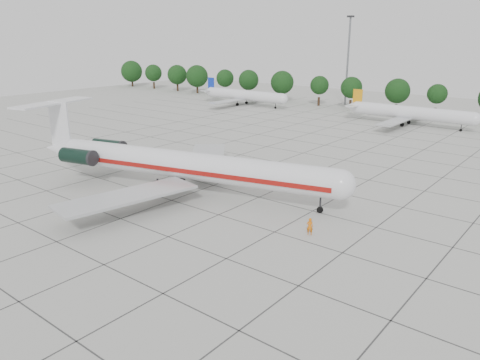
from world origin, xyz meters
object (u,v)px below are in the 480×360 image
at_px(main_airliner, 173,163).
at_px(bg_airliner_b, 244,95).
at_px(ground_crew, 310,226).
at_px(bg_airliner_c, 410,113).
at_px(floodlight_mast, 348,56).

distance_m(main_airliner, bg_airliner_b, 81.06).
bearing_deg(bg_airliner_b, ground_crew, -47.52).
relative_size(ground_crew, bg_airliner_c, 0.07).
bearing_deg(main_airliner, bg_airliner_c, 68.80).
bearing_deg(bg_airliner_b, main_airliner, -58.38).
height_order(main_airliner, bg_airliner_b, main_airliner).
xyz_separation_m(main_airliner, bg_airliner_c, (7.74, 67.39, -0.96)).
relative_size(bg_airliner_b, floodlight_mast, 1.11).
bearing_deg(bg_airliner_b, bg_airliner_c, -1.86).
relative_size(ground_crew, bg_airliner_b, 0.07).
bearing_deg(floodlight_mast, bg_airliner_b, -138.95).
xyz_separation_m(main_airliner, ground_crew, (21.80, -1.18, -2.93)).
bearing_deg(floodlight_mast, bg_airliner_c, -38.55).
height_order(bg_airliner_b, bg_airliner_c, same).
height_order(ground_crew, floodlight_mast, floodlight_mast).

